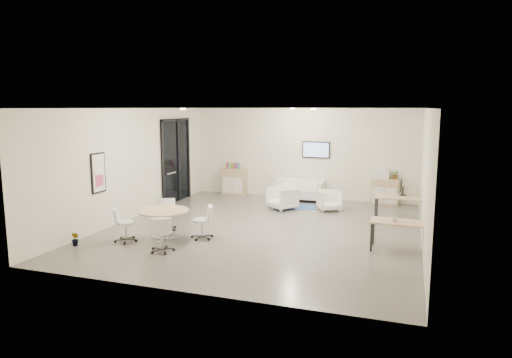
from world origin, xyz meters
The scene contains 21 objects.
room_shell centered at (0.00, 0.00, 1.60)m, with size 9.60×10.60×4.80m.
glass_door centered at (-3.95, 2.51, 1.50)m, with size 0.09×1.90×2.85m.
artwork centered at (-3.97, -1.60, 1.55)m, with size 0.05×0.54×1.04m.
wall_tv centered at (0.50, 4.46, 1.75)m, with size 0.98×0.06×0.58m.
ceiling_spots centered at (-0.20, 0.83, 3.18)m, with size 3.14×4.14×0.03m.
sideboard_left centered at (-2.50, 4.25, 0.49)m, with size 0.87×0.45×0.98m.
sideboard_right centered at (2.90, 4.26, 0.44)m, with size 0.87×0.42×0.87m.
books centered at (-2.55, 4.25, 1.09)m, with size 0.50×0.14×0.22m.
printer centered at (2.75, 4.27, 1.04)m, with size 0.54×0.46×0.35m.
loveseat centered at (0.04, 4.08, 0.34)m, with size 1.68×0.86×0.63m.
blue_rug centered at (0.12, 2.90, 0.01)m, with size 1.34×0.90×0.01m, color navy.
armchair_left centered at (-0.16, 2.46, 0.39)m, with size 0.76×0.72×0.79m, color white.
armchair_right centered at (1.30, 2.76, 0.35)m, with size 0.68×0.64×0.70m, color white.
desk_rear centered at (3.49, 1.79, 0.70)m, with size 1.51×0.79×0.77m.
desk_front centered at (3.50, -0.80, 0.61)m, with size 1.32×0.70×0.68m.
monitor centered at (3.45, 1.94, 1.01)m, with size 0.20×0.50×0.44m.
round_table centered at (-1.98, -1.78, 0.66)m, with size 1.23×1.23×0.75m.
meeting_chairs centered at (-1.98, -1.78, 0.41)m, with size 2.42×2.42×0.82m.
plant_cabinet centered at (3.22, 4.27, 1.00)m, with size 0.29×0.32×0.25m, color #3F7F3F.
plant_floor centered at (-3.70, -2.90, 0.08)m, with size 0.19×0.34×0.15m, color #3F7F3F.
cup centered at (3.38, -0.83, 0.74)m, with size 0.14×0.11×0.14m, color white.
Camera 1 is at (3.63, -11.32, 3.22)m, focal length 32.00 mm.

